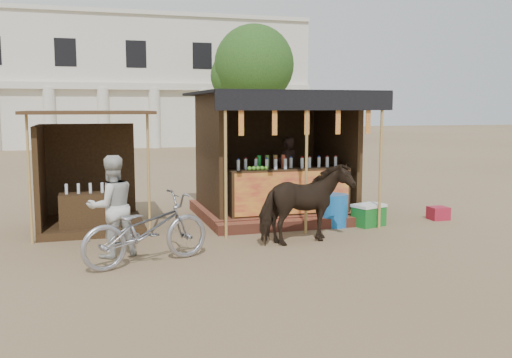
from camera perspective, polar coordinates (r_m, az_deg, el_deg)
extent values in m
plane|color=#846B4C|center=(9.49, 2.80, -7.77)|extent=(120.00, 120.00, 0.00)
cube|color=brown|center=(13.01, 1.82, -3.17)|extent=(3.40, 2.80, 0.22)
cube|color=brown|center=(11.58, 4.26, -4.53)|extent=(3.40, 0.35, 0.20)
cube|color=#3B2815|center=(12.03, 3.27, -1.20)|extent=(2.60, 0.55, 0.95)
cube|color=red|center=(11.77, 3.74, -1.40)|extent=(2.50, 0.02, 0.88)
cube|color=#3B2815|center=(14.03, 0.22, 3.18)|extent=(3.00, 0.12, 2.50)
cube|color=#3B2815|center=(12.45, -4.72, 2.65)|extent=(0.12, 2.50, 2.50)
cube|color=#3B2815|center=(13.39, 7.95, 2.93)|extent=(0.12, 2.50, 2.50)
cube|color=black|center=(12.62, 2.16, 8.55)|extent=(3.60, 3.60, 0.06)
cube|color=black|center=(10.94, 5.19, 7.80)|extent=(3.60, 0.06, 0.36)
cylinder|color=tan|center=(10.54, -3.05, 1.33)|extent=(0.06, 0.06, 2.75)
cylinder|color=tan|center=(11.02, 5.06, 1.57)|extent=(0.06, 0.06, 2.75)
cylinder|color=tan|center=(11.71, 12.36, 1.76)|extent=(0.06, 0.06, 2.75)
cube|color=red|center=(10.56, -1.49, 5.84)|extent=(0.10, 0.02, 0.55)
cube|color=red|center=(10.75, 1.87, 5.86)|extent=(0.10, 0.02, 0.55)
cube|color=red|center=(10.97, 5.11, 5.86)|extent=(0.10, 0.02, 0.55)
cube|color=red|center=(11.23, 8.21, 5.85)|extent=(0.10, 0.02, 0.55)
cube|color=red|center=(11.52, 11.16, 5.82)|extent=(0.10, 0.02, 0.55)
imported|color=black|center=(13.09, 3.16, 0.82)|extent=(0.66, 0.55, 1.56)
cube|color=#3B2815|center=(12.07, -16.07, -4.43)|extent=(2.00, 2.00, 0.15)
cube|color=#3B2815|center=(12.87, -16.28, 0.66)|extent=(1.90, 0.10, 2.10)
cube|color=#3B2815|center=(11.95, -20.79, 0.00)|extent=(0.10, 1.90, 2.10)
cube|color=#472D19|center=(11.74, -16.45, 6.42)|extent=(2.40, 2.40, 0.06)
cylinder|color=tan|center=(10.91, -21.72, -0.02)|extent=(0.05, 0.05, 2.35)
cylinder|color=tan|center=(10.92, -10.69, 0.37)|extent=(0.05, 0.05, 2.35)
cube|color=#3B2815|center=(11.52, -16.10, -3.34)|extent=(1.20, 0.50, 0.80)
imported|color=black|center=(10.27, 4.98, -2.52)|extent=(1.84, 1.14, 1.44)
imported|color=#95949C|center=(9.08, -10.91, -4.97)|extent=(2.23, 1.40, 1.11)
imported|color=beige|center=(9.61, -14.23, -2.67)|extent=(0.97, 0.85, 1.68)
cylinder|color=#1761AF|center=(11.89, 7.84, -3.12)|extent=(0.64, 0.64, 0.67)
cube|color=maroon|center=(13.14, 17.77, -3.28)|extent=(0.41, 0.36, 0.28)
cube|color=#186C23|center=(12.07, 11.20, -3.69)|extent=(0.72, 0.60, 0.40)
cube|color=white|center=(12.03, 11.23, -2.61)|extent=(0.75, 0.62, 0.06)
cube|color=silver|center=(38.69, -15.28, 9.22)|extent=(26.00, 7.00, 8.00)
cube|color=silver|center=(35.08, -15.10, 8.97)|extent=(26.00, 0.50, 0.40)
cube|color=silver|center=(35.60, -15.35, 15.97)|extent=(26.00, 0.30, 0.25)
cylinder|color=silver|center=(35.10, -19.93, 5.68)|extent=(0.70, 0.70, 3.60)
cylinder|color=silver|center=(35.06, -15.00, 5.87)|extent=(0.70, 0.70, 3.60)
cylinder|color=silver|center=(35.28, -10.10, 6.01)|extent=(0.70, 0.70, 3.60)
cylinder|color=silver|center=(35.75, -5.30, 6.10)|extent=(0.70, 0.70, 3.60)
cylinder|color=silver|center=(36.46, -0.64, 6.15)|extent=(0.70, 0.70, 3.60)
cylinder|color=silver|center=(37.40, 3.80, 6.16)|extent=(0.70, 0.70, 3.60)
cylinder|color=#382314|center=(31.96, -0.19, 6.37)|extent=(0.50, 0.50, 4.00)
sphere|color=#376020|center=(32.04, -0.19, 11.38)|extent=(4.40, 4.40, 4.40)
sphere|color=#376020|center=(32.36, -1.87, 10.27)|extent=(2.99, 2.99, 2.99)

